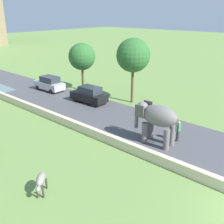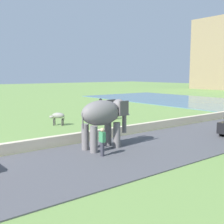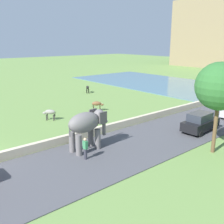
{
  "view_description": "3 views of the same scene",
  "coord_description": "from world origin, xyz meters",
  "px_view_note": "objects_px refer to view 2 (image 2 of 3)",
  "views": [
    {
      "loc": [
        -11.74,
        -1.54,
        9.17
      ],
      "look_at": [
        2.38,
        10.86,
        1.93
      ],
      "focal_mm": 42.47,
      "sensor_mm": 36.0,
      "label": 1
    },
    {
      "loc": [
        17.07,
        -2.34,
        4.54
      ],
      "look_at": [
        -1.52,
        11.97,
        1.37
      ],
      "focal_mm": 45.64,
      "sensor_mm": 36.0,
      "label": 2
    },
    {
      "loc": [
        18.74,
        -2.82,
        8.02
      ],
      "look_at": [
        0.6,
        12.33,
        1.56
      ],
      "focal_mm": 41.91,
      "sensor_mm": 36.0,
      "label": 3
    }
  ],
  "objects_px": {
    "person_beside_elephant": "(102,142)",
    "cow_black": "(101,101)",
    "cow_grey": "(58,116)",
    "elephant": "(104,116)",
    "cow_brown": "(113,111)"
  },
  "relations": [
    {
      "from": "person_beside_elephant",
      "to": "cow_black",
      "type": "distance_m",
      "value": 24.26
    },
    {
      "from": "cow_black",
      "to": "cow_grey",
      "type": "bearing_deg",
      "value": -49.9
    },
    {
      "from": "person_beside_elephant",
      "to": "cow_grey",
      "type": "height_order",
      "value": "person_beside_elephant"
    },
    {
      "from": "elephant",
      "to": "person_beside_elephant",
      "type": "relative_size",
      "value": 2.15
    },
    {
      "from": "person_beside_elephant",
      "to": "cow_grey",
      "type": "xyz_separation_m",
      "value": [
        -10.21,
        2.49,
        -0.04
      ]
    },
    {
      "from": "cow_grey",
      "to": "cow_black",
      "type": "height_order",
      "value": "same"
    },
    {
      "from": "cow_grey",
      "to": "cow_brown",
      "type": "distance_m",
      "value": 6.02
    },
    {
      "from": "cow_grey",
      "to": "person_beside_elephant",
      "type": "bearing_deg",
      "value": -13.72
    },
    {
      "from": "elephant",
      "to": "cow_black",
      "type": "bearing_deg",
      "value": 145.25
    },
    {
      "from": "cow_brown",
      "to": "cow_black",
      "type": "xyz_separation_m",
      "value": [
        -9.81,
        5.43,
        0.0
      ]
    },
    {
      "from": "person_beside_elephant",
      "to": "cow_grey",
      "type": "distance_m",
      "value": 10.51
    },
    {
      "from": "cow_black",
      "to": "person_beside_elephant",
      "type": "bearing_deg",
      "value": -35.08
    },
    {
      "from": "elephant",
      "to": "cow_black",
      "type": "relative_size",
      "value": 2.57
    },
    {
      "from": "person_beside_elephant",
      "to": "cow_brown",
      "type": "relative_size",
      "value": 1.22
    },
    {
      "from": "cow_grey",
      "to": "cow_brown",
      "type": "relative_size",
      "value": 0.94
    }
  ]
}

